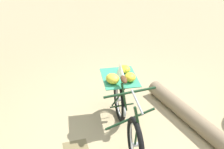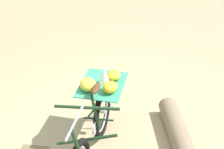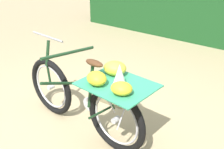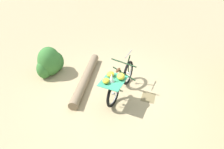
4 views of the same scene
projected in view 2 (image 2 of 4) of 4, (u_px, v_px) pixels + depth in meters
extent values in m
torus|color=black|center=(102.00, 111.00, 4.03)|extent=(0.73, 0.15, 0.73)
torus|color=#B7B7BC|center=(102.00, 111.00, 4.03)|extent=(0.56, 0.09, 0.57)
cylinder|color=#B7B7BC|center=(102.00, 111.00, 4.03)|extent=(0.07, 0.09, 0.06)
cylinder|color=#19381E|center=(86.00, 140.00, 3.34)|extent=(0.11, 0.70, 0.30)
cylinder|color=#19381E|center=(86.00, 108.00, 3.19)|extent=(0.11, 0.71, 0.11)
cylinder|color=#19381E|center=(95.00, 111.00, 3.60)|extent=(0.05, 0.12, 0.49)
cylinder|color=#19381E|center=(99.00, 119.00, 3.86)|extent=(0.07, 0.38, 0.05)
cylinder|color=#19381E|center=(99.00, 104.00, 3.78)|extent=(0.06, 0.32, 0.47)
cylinder|color=#19381E|center=(75.00, 141.00, 2.93)|extent=(0.05, 0.10, 0.30)
cylinder|color=gray|center=(75.00, 122.00, 2.84)|extent=(0.52, 0.08, 0.02)
ellipsoid|color=#4C2D19|center=(96.00, 89.00, 3.51)|extent=(0.23, 0.11, 0.06)
cylinder|color=#B7B7BC|center=(95.00, 128.00, 3.70)|extent=(0.16, 0.04, 0.16)
cylinder|color=#B7B7BC|center=(100.00, 104.00, 3.85)|extent=(0.04, 0.20, 0.39)
cylinder|color=#B7B7BC|center=(104.00, 94.00, 4.02)|extent=(0.04, 0.24, 0.39)
cube|color=brown|center=(102.00, 86.00, 3.84)|extent=(0.64, 0.50, 0.02)
cube|color=#33936B|center=(102.00, 84.00, 3.83)|extent=(0.74, 0.61, 0.01)
ellipsoid|color=yellow|center=(88.00, 84.00, 3.69)|extent=(0.27, 0.24, 0.14)
ellipsoid|color=gold|center=(114.00, 75.00, 3.89)|extent=(0.23, 0.21, 0.12)
ellipsoid|color=gold|center=(110.00, 87.00, 3.65)|extent=(0.25, 0.23, 0.13)
cone|color=white|center=(104.00, 75.00, 3.80)|extent=(0.15, 0.15, 0.22)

